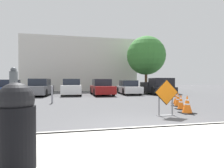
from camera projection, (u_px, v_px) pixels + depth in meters
name	position (u px, v px, depth m)	size (l,w,h in m)	color
ground_plane	(99.00, 97.00, 14.27)	(96.00, 96.00, 0.00)	#4C4C4F
sidewalk_strip	(183.00, 149.00, 3.19)	(25.59, 2.64, 0.14)	#ADAAA3
curb_lip	(152.00, 129.00, 4.48)	(25.59, 0.20, 0.14)	#ADAAA3
road_closed_sign	(166.00, 96.00, 6.59)	(0.97, 0.20, 1.38)	black
traffic_cone_nearest	(187.00, 104.00, 7.14)	(0.54, 0.54, 0.75)	black
traffic_cone_second	(181.00, 102.00, 8.13)	(0.42, 0.42, 0.71)	black
traffic_cone_third	(178.00, 99.00, 9.20)	(0.53, 0.53, 0.72)	black
traffic_cone_fourth	(176.00, 98.00, 10.15)	(0.44, 0.44, 0.70)	black
parked_car_nearest	(7.00, 89.00, 15.73)	(2.10, 4.33, 1.46)	navy
parked_car_second	(40.00, 88.00, 15.89)	(2.02, 4.26, 1.55)	slate
parked_car_third	(72.00, 88.00, 16.76)	(1.82, 4.23, 1.54)	white
parked_car_fourth	(102.00, 88.00, 16.83)	(1.93, 4.59, 1.53)	maroon
parked_car_fifth	(129.00, 88.00, 17.79)	(1.94, 4.21, 1.41)	silver
pickup_truck	(157.00, 87.00, 17.65)	(2.20, 5.17, 1.63)	black
trash_bin	(16.00, 125.00, 2.29)	(0.48, 0.48, 1.15)	black
bollard_nearest	(52.00, 94.00, 10.47)	(0.12, 0.12, 1.03)	gray
bollard_second	(16.00, 94.00, 10.07)	(0.12, 0.12, 1.08)	gray
parking_meter	(14.00, 90.00, 3.49)	(0.11, 0.15, 1.45)	#59595B
building_facade_backdrop	(81.00, 65.00, 26.18)	(15.83, 5.00, 7.42)	beige
street_tree_behind_lot	(146.00, 56.00, 21.63)	(4.76, 4.76, 6.89)	#513823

